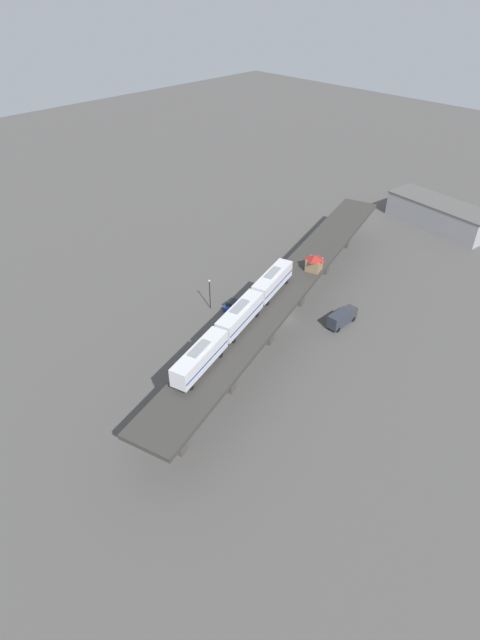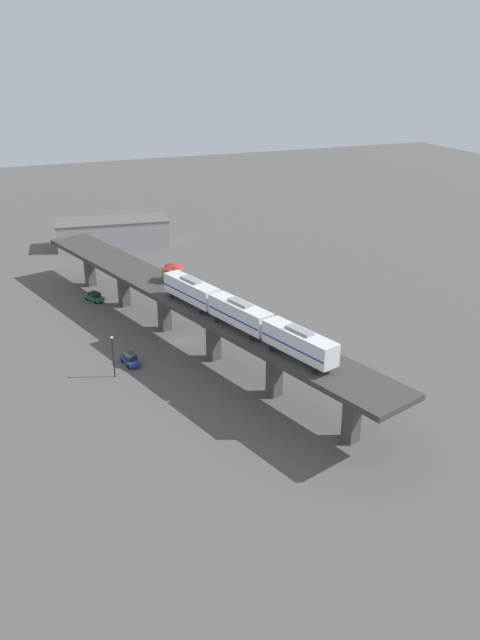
{
  "view_description": "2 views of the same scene",
  "coord_description": "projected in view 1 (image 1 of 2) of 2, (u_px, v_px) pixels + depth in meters",
  "views": [
    {
      "loc": [
        52.15,
        -65.1,
        59.84
      ],
      "look_at": [
        3.56,
        -16.88,
        10.25
      ],
      "focal_mm": 28.0,
      "sensor_mm": 36.0,
      "label": 1
    },
    {
      "loc": [
        -27.85,
        -95.01,
        46.63
      ],
      "look_at": [
        3.56,
        -16.88,
        10.25
      ],
      "focal_mm": 35.0,
      "sensor_mm": 36.0,
      "label": 2
    }
  ],
  "objects": [
    {
      "name": "elevated_viaduct",
      "position": [
        288.0,
        289.0,
        97.69
      ],
      "size": [
        34.3,
        90.57,
        8.75
      ],
      "color": "#393733",
      "rests_on": "ground"
    },
    {
      "name": "subway_train",
      "position": [
        240.0,
        315.0,
        83.91
      ],
      "size": [
        13.3,
        36.45,
        4.45
      ],
      "color": "silver",
      "rests_on": "elevated_viaduct"
    },
    {
      "name": "delivery_truck",
      "position": [
        342.0,
        317.0,
        99.72
      ],
      "size": [
        2.47,
        7.23,
        3.2
      ],
      "color": "#333338",
      "rests_on": "ground"
    },
    {
      "name": "ground_plane",
      "position": [
        286.0,
        319.0,
        102.22
      ],
      "size": [
        400.0,
        400.0,
        0.0
      ],
      "primitive_type": "plane",
      "color": "#514F4C"
    },
    {
      "name": "street_car_green",
      "position": [
        318.0,
        255.0,
        122.55
      ],
      "size": [
        3.69,
        4.72,
        1.89
      ],
      "color": "#1E6638",
      "rests_on": "ground"
    },
    {
      "name": "signal_hut",
      "position": [
        314.0,
        262.0,
        100.05
      ],
      "size": [
        4.0,
        4.0,
        3.4
      ],
      "color": "#8C7251",
      "rests_on": "elevated_viaduct"
    },
    {
      "name": "street_car_blue",
      "position": [
        232.0,
        304.0,
        105.01
      ],
      "size": [
        2.5,
        4.63,
        1.89
      ],
      "color": "#233D93",
      "rests_on": "ground"
    },
    {
      "name": "warehouse_building",
      "position": [
        439.0,
        214.0,
        136.19
      ],
      "size": [
        29.65,
        13.86,
        6.8
      ],
      "color": "#99999E",
      "rests_on": "ground"
    },
    {
      "name": "street_lamp",
      "position": [
        210.0,
        292.0,
        103.12
      ],
      "size": [
        0.44,
        0.44,
        6.94
      ],
      "color": "black",
      "rests_on": "ground"
    }
  ]
}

